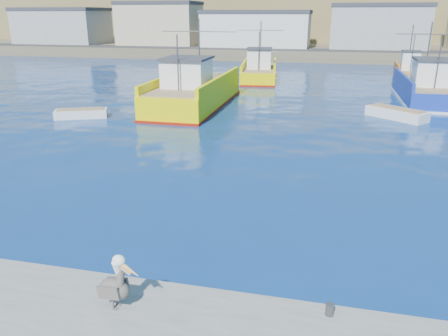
# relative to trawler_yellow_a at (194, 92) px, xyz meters

# --- Properties ---
(ground) EXTENTS (260.00, 260.00, 0.00)m
(ground) POSITION_rel_trawler_yellow_a_xyz_m (7.82, -21.59, -1.18)
(ground) COLOR navy
(ground) RESTS_ON ground
(dock_bollards) EXTENTS (36.20, 0.20, 0.30)m
(dock_bollards) POSITION_rel_trawler_yellow_a_xyz_m (8.42, -24.99, -0.53)
(dock_bollards) COLOR #4C4C4C
(dock_bollards) RESTS_ON dock
(far_shore) EXTENTS (200.00, 81.00, 24.00)m
(far_shore) POSITION_rel_trawler_yellow_a_xyz_m (7.83, 87.61, 7.80)
(far_shore) COLOR brown
(far_shore) RESTS_ON ground
(trawler_yellow_a) EXTENTS (6.33, 13.84, 6.84)m
(trawler_yellow_a) POSITION_rel_trawler_yellow_a_xyz_m (0.00, 0.00, 0.00)
(trawler_yellow_a) COLOR #EEDC00
(trawler_yellow_a) RESTS_ON ground
(trawler_yellow_b) EXTENTS (5.08, 11.03, 6.44)m
(trawler_yellow_b) POSITION_rel_trawler_yellow_a_xyz_m (2.88, 15.82, -0.17)
(trawler_yellow_b) COLOR #EEDC00
(trawler_yellow_b) RESTS_ON ground
(trawler_blue) EXTENTS (5.53, 11.55, 6.54)m
(trawler_blue) POSITION_rel_trawler_yellow_a_xyz_m (18.66, 6.55, -0.13)
(trawler_blue) COLOR #16319C
(trawler_blue) RESTS_ON ground
(boat_orange) EXTENTS (3.76, 7.31, 5.93)m
(boat_orange) POSITION_rel_trawler_yellow_a_xyz_m (19.50, 21.27, -0.20)
(boat_orange) COLOR orange
(boat_orange) RESTS_ON ground
(skiff_left) EXTENTS (3.83, 2.64, 0.79)m
(skiff_left) POSITION_rel_trawler_yellow_a_xyz_m (-6.77, -5.90, -0.93)
(skiff_left) COLOR silver
(skiff_left) RESTS_ON ground
(skiff_mid) EXTENTS (4.23, 3.91, 0.93)m
(skiff_mid) POSITION_rel_trawler_yellow_a_xyz_m (15.42, -0.98, -0.88)
(skiff_mid) COLOR silver
(skiff_mid) RESTS_ON ground
(pelican) EXTENTS (1.17, 0.56, 1.44)m
(pelican) POSITION_rel_trawler_yellow_a_xyz_m (5.89, -25.84, -0.06)
(pelican) COLOR #595451
(pelican) RESTS_ON dock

